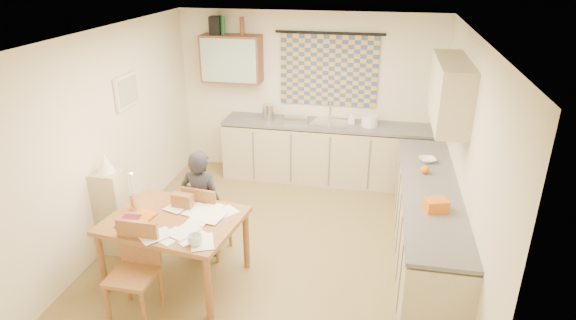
% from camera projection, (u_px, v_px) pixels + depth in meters
% --- Properties ---
extents(floor, '(4.00, 4.50, 0.02)m').
position_uv_depth(floor, '(278.00, 245.00, 5.83)').
color(floor, olive).
rests_on(floor, ground).
extents(ceiling, '(4.00, 4.50, 0.02)m').
position_uv_depth(ceiling, '(276.00, 32.00, 4.84)').
color(ceiling, white).
rests_on(ceiling, floor).
extents(wall_back, '(4.00, 0.02, 2.50)m').
position_uv_depth(wall_back, '(309.00, 95.00, 7.38)').
color(wall_back, '#EFE5BF').
rests_on(wall_back, floor).
extents(wall_front, '(4.00, 0.02, 2.50)m').
position_uv_depth(wall_front, '(206.00, 268.00, 3.30)').
color(wall_front, '#EFE5BF').
rests_on(wall_front, floor).
extents(wall_left, '(0.02, 4.50, 2.50)m').
position_uv_depth(wall_left, '(112.00, 136.00, 5.70)').
color(wall_left, '#EFE5BF').
rests_on(wall_left, floor).
extents(wall_right, '(0.02, 4.50, 2.50)m').
position_uv_depth(wall_right, '(466.00, 163.00, 4.98)').
color(wall_right, '#EFE5BF').
rests_on(wall_right, floor).
extents(window_blind, '(1.45, 0.03, 1.05)m').
position_uv_depth(window_blind, '(329.00, 71.00, 7.13)').
color(window_blind, '#334C7B').
rests_on(window_blind, wall_back).
extents(curtain_rod, '(1.60, 0.04, 0.04)m').
position_uv_depth(curtain_rod, '(330.00, 33.00, 6.90)').
color(curtain_rod, black).
rests_on(curtain_rod, wall_back).
extents(wall_cabinet, '(0.90, 0.34, 0.70)m').
position_uv_depth(wall_cabinet, '(232.00, 59.00, 7.20)').
color(wall_cabinet, brown).
rests_on(wall_cabinet, wall_back).
extents(wall_cabinet_glass, '(0.84, 0.02, 0.64)m').
position_uv_depth(wall_cabinet_glass, '(228.00, 61.00, 7.05)').
color(wall_cabinet_glass, '#99B2A5').
rests_on(wall_cabinet_glass, wall_back).
extents(upper_cabinet_right, '(0.34, 1.30, 0.70)m').
position_uv_depth(upper_cabinet_right, '(450.00, 92.00, 5.27)').
color(upper_cabinet_right, tan).
rests_on(upper_cabinet_right, wall_right).
extents(framed_print, '(0.04, 0.50, 0.40)m').
position_uv_depth(framed_print, '(126.00, 91.00, 5.88)').
color(framed_print, '#F0EAC7').
rests_on(framed_print, wall_left).
extents(print_canvas, '(0.01, 0.42, 0.32)m').
position_uv_depth(print_canvas, '(128.00, 91.00, 5.87)').
color(print_canvas, beige).
rests_on(print_canvas, wall_left).
extents(counter_back, '(3.30, 0.62, 0.92)m').
position_uv_depth(counter_back, '(332.00, 153.00, 7.33)').
color(counter_back, tan).
rests_on(counter_back, floor).
extents(counter_right, '(0.62, 2.95, 0.92)m').
position_uv_depth(counter_right, '(427.00, 225.00, 5.36)').
color(counter_right, tan).
rests_on(counter_right, floor).
extents(stove, '(0.58, 0.58, 0.89)m').
position_uv_depth(stove, '(432.00, 268.00, 4.64)').
color(stove, white).
rests_on(stove, floor).
extents(sink, '(0.64, 0.56, 0.10)m').
position_uv_depth(sink, '(330.00, 126.00, 7.17)').
color(sink, silver).
rests_on(sink, counter_back).
extents(tap, '(0.04, 0.04, 0.28)m').
position_uv_depth(tap, '(330.00, 111.00, 7.27)').
color(tap, silver).
rests_on(tap, counter_back).
extents(dish_rack, '(0.39, 0.35, 0.06)m').
position_uv_depth(dish_rack, '(296.00, 119.00, 7.24)').
color(dish_rack, silver).
rests_on(dish_rack, counter_back).
extents(kettle, '(0.21, 0.21, 0.24)m').
position_uv_depth(kettle, '(268.00, 112.00, 7.28)').
color(kettle, silver).
rests_on(kettle, counter_back).
extents(mixing_bowl, '(0.24, 0.24, 0.16)m').
position_uv_depth(mixing_bowl, '(370.00, 121.00, 7.02)').
color(mixing_bowl, white).
rests_on(mixing_bowl, counter_back).
extents(soap_bottle, '(0.11, 0.11, 0.20)m').
position_uv_depth(soap_bottle, '(352.00, 117.00, 7.11)').
color(soap_bottle, white).
rests_on(soap_bottle, counter_back).
extents(bowl, '(0.30, 0.30, 0.05)m').
position_uv_depth(bowl, '(427.00, 160.00, 5.82)').
color(bowl, white).
rests_on(bowl, counter_right).
extents(orange_bag, '(0.26, 0.22, 0.12)m').
position_uv_depth(orange_bag, '(436.00, 205.00, 4.69)').
color(orange_bag, orange).
rests_on(orange_bag, counter_right).
extents(fruit_orange, '(0.10, 0.10, 0.10)m').
position_uv_depth(fruit_orange, '(425.00, 170.00, 5.49)').
color(fruit_orange, orange).
rests_on(fruit_orange, counter_right).
extents(speaker, '(0.18, 0.22, 0.26)m').
position_uv_depth(speaker, '(216.00, 25.00, 7.06)').
color(speaker, black).
rests_on(speaker, wall_cabinet).
extents(bottle_green, '(0.09, 0.09, 0.26)m').
position_uv_depth(bottle_green, '(223.00, 25.00, 7.04)').
color(bottle_green, '#195926').
rests_on(bottle_green, wall_cabinet).
extents(bottle_brown, '(0.07, 0.07, 0.26)m').
position_uv_depth(bottle_brown, '(242.00, 26.00, 6.98)').
color(bottle_brown, brown).
rests_on(bottle_brown, wall_cabinet).
extents(dining_table, '(1.45, 1.17, 0.75)m').
position_uv_depth(dining_table, '(177.00, 249.00, 5.06)').
color(dining_table, brown).
rests_on(dining_table, floor).
extents(chair_far, '(0.46, 0.46, 0.90)m').
position_uv_depth(chair_far, '(209.00, 231.00, 5.57)').
color(chair_far, brown).
rests_on(chair_far, floor).
extents(chair_near, '(0.43, 0.43, 0.93)m').
position_uv_depth(chair_near, '(135.00, 289.00, 4.60)').
color(chair_near, brown).
rests_on(chair_near, floor).
extents(person, '(0.49, 0.34, 1.29)m').
position_uv_depth(person, '(202.00, 204.00, 5.42)').
color(person, black).
rests_on(person, floor).
extents(shelf_stand, '(0.32, 0.30, 1.01)m').
position_uv_depth(shelf_stand, '(113.00, 212.00, 5.54)').
color(shelf_stand, tan).
rests_on(shelf_stand, floor).
extents(lampshade, '(0.20, 0.20, 0.22)m').
position_uv_depth(lampshade, '(105.00, 163.00, 5.30)').
color(lampshade, '#F0EAC7').
rests_on(lampshade, shelf_stand).
extents(letter_rack, '(0.23, 0.12, 0.16)m').
position_uv_depth(letter_rack, '(183.00, 201.00, 5.09)').
color(letter_rack, brown).
rests_on(letter_rack, dining_table).
extents(mug, '(0.14, 0.14, 0.11)m').
position_uv_depth(mug, '(195.00, 240.00, 4.44)').
color(mug, white).
rests_on(mug, dining_table).
extents(magazine, '(0.25, 0.30, 0.02)m').
position_uv_depth(magazine, '(120.00, 221.00, 4.84)').
color(magazine, maroon).
rests_on(magazine, dining_table).
extents(book, '(0.28, 0.34, 0.02)m').
position_uv_depth(book, '(134.00, 216.00, 4.93)').
color(book, orange).
rests_on(book, dining_table).
extents(orange_box, '(0.12, 0.08, 0.04)m').
position_uv_depth(orange_box, '(129.00, 226.00, 4.74)').
color(orange_box, orange).
rests_on(orange_box, dining_table).
extents(eyeglasses, '(0.14, 0.07, 0.02)m').
position_uv_depth(eyeglasses, '(172.00, 236.00, 4.59)').
color(eyeglasses, black).
rests_on(eyeglasses, dining_table).
extents(candle_holder, '(0.07, 0.07, 0.18)m').
position_uv_depth(candle_holder, '(133.00, 202.00, 5.04)').
color(candle_holder, silver).
rests_on(candle_holder, dining_table).
extents(candle, '(0.03, 0.03, 0.22)m').
position_uv_depth(candle, '(132.00, 183.00, 5.01)').
color(candle, white).
rests_on(candle, dining_table).
extents(candle_flame, '(0.02, 0.02, 0.02)m').
position_uv_depth(candle_flame, '(132.00, 174.00, 4.93)').
color(candle_flame, '#FFCC66').
rests_on(candle_flame, dining_table).
extents(papers, '(1.09, 0.96, 0.02)m').
position_uv_depth(papers, '(189.00, 223.00, 4.81)').
color(papers, white).
rests_on(papers, dining_table).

